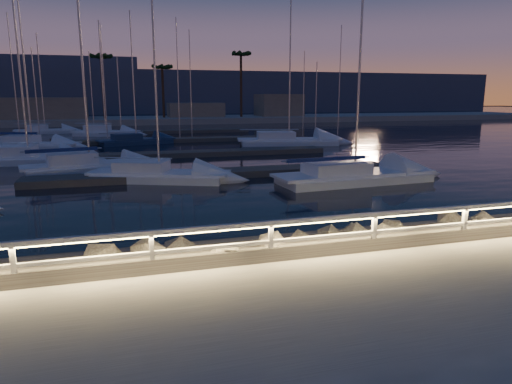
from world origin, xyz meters
TOP-DOWN VIEW (x-y plane):
  - ground at (0.00, 0.00)m, footprint 400.00×400.00m
  - harbor_water at (0.00, 31.22)m, footprint 400.00×440.00m
  - guard_rail at (-0.07, -0.00)m, footprint 44.11×0.12m
  - riprap at (-2.81, 1.87)m, footprint 35.20×1.59m
  - floating_docks at (0.00, 32.50)m, footprint 22.00×36.00m
  - far_shore at (-0.12, 74.05)m, footprint 160.00×14.00m
  - palm_left at (-8.00, 72.00)m, footprint 3.00×3.00m
  - palm_center at (2.00, 73.00)m, footprint 3.00×3.00m
  - palm_right at (16.00, 72.00)m, footprint 3.00×3.00m
  - distant_hills at (-22.13, 133.69)m, footprint 230.00×37.50m
  - sailboat_a at (-7.78, 19.77)m, footprint 8.33×4.01m
  - sailboat_c at (-3.77, 15.65)m, footprint 8.17×5.10m
  - sailboat_d at (6.68, 11.98)m, footprint 9.52×3.49m
  - sailboat_f at (-12.24, 25.20)m, footprint 8.67×3.57m
  - sailboat_j at (-13.59, 34.97)m, footprint 8.59×4.81m
  - sailboat_k at (-4.29, 36.90)m, footprint 7.88×4.22m
  - sailboat_l at (10.20, 32.11)m, footprint 10.52×5.00m
  - sailboat_m at (-7.53, 48.17)m, footprint 8.18×4.78m
  - sailboat_n at (-15.13, 53.92)m, footprint 7.56×3.02m

SIDE VIEW (x-z plane):
  - harbor_water at x=0.00m, z-range -1.27..-0.67m
  - floating_docks at x=0.00m, z-range -0.60..-0.20m
  - riprap at x=-2.81m, z-range -0.88..0.29m
  - sailboat_k at x=-4.29m, z-range -6.63..6.26m
  - sailboat_c at x=-3.77m, z-range -6.92..6.57m
  - sailboat_n at x=-15.13m, z-range -6.45..6.10m
  - sailboat_d at x=6.68m, z-range -8.04..7.74m
  - sailboat_j at x=-13.59m, z-range -7.21..6.93m
  - sailboat_f at x=-12.24m, z-range -7.31..7.04m
  - sailboat_m at x=-7.53m, z-range -6.91..6.65m
  - sailboat_l at x=10.20m, z-range -8.71..8.46m
  - sailboat_a at x=-7.78m, z-range -7.00..6.76m
  - ground at x=0.00m, z-range 0.00..0.00m
  - far_shore at x=-0.12m, z-range -2.31..2.89m
  - guard_rail at x=-0.07m, z-range 0.24..1.30m
  - distant_hills at x=-22.13m, z-range -4.26..13.74m
  - palm_center at x=2.00m, z-range 3.93..13.63m
  - palm_left at x=-8.00m, z-range 4.54..15.74m
  - palm_right at x=16.00m, z-range 4.93..17.13m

